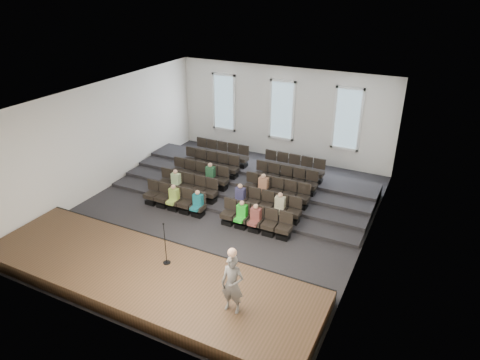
% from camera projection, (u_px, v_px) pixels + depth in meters
% --- Properties ---
extents(ground, '(14.00, 14.00, 0.00)m').
position_uv_depth(ground, '(220.00, 213.00, 18.28)').
color(ground, black).
rests_on(ground, ground).
extents(ceiling, '(12.00, 14.00, 0.02)m').
position_uv_depth(ceiling, '(217.00, 98.00, 16.11)').
color(ceiling, white).
rests_on(ceiling, ground).
extents(wall_back, '(12.00, 0.04, 5.00)m').
position_uv_depth(wall_back, '(282.00, 114.00, 22.87)').
color(wall_back, silver).
rests_on(wall_back, ground).
extents(wall_front, '(12.00, 0.04, 5.00)m').
position_uv_depth(wall_front, '(93.00, 250.00, 11.53)').
color(wall_front, silver).
rests_on(wall_front, ground).
extents(wall_left, '(0.04, 14.00, 5.00)m').
position_uv_depth(wall_left, '(104.00, 137.00, 19.61)').
color(wall_left, silver).
rests_on(wall_left, ground).
extents(wall_right, '(0.04, 14.00, 5.00)m').
position_uv_depth(wall_right, '(371.00, 189.00, 14.79)').
color(wall_right, silver).
rests_on(wall_right, ground).
extents(stage, '(11.80, 3.60, 0.50)m').
position_uv_depth(stage, '(145.00, 276.00, 14.06)').
color(stage, '#452E1D').
rests_on(stage, ground).
extents(stage_lip, '(11.80, 0.06, 0.52)m').
position_uv_depth(stage_lip, '(176.00, 248.00, 15.49)').
color(stage_lip, black).
rests_on(stage_lip, ground).
extents(risers, '(11.80, 4.80, 0.60)m').
position_uv_depth(risers, '(251.00, 180.00, 20.76)').
color(risers, black).
rests_on(risers, ground).
extents(seating_rows, '(6.80, 4.70, 1.67)m').
position_uv_depth(seating_rows, '(236.00, 185.00, 19.23)').
color(seating_rows, black).
rests_on(seating_rows, ground).
extents(windows, '(8.44, 0.10, 3.24)m').
position_uv_depth(windows, '(282.00, 110.00, 22.73)').
color(windows, white).
rests_on(windows, wall_back).
extents(audience, '(5.45, 2.64, 1.10)m').
position_uv_depth(audience, '(225.00, 195.00, 18.06)').
color(audience, '#93B648').
rests_on(audience, seating_rows).
extents(speaker, '(0.69, 0.48, 1.83)m').
position_uv_depth(speaker, '(233.00, 284.00, 11.90)').
color(speaker, '#5D5B58').
rests_on(speaker, stage).
extents(mic_stand, '(0.26, 0.26, 1.55)m').
position_uv_depth(mic_stand, '(166.00, 251.00, 14.10)').
color(mic_stand, black).
rests_on(mic_stand, stage).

